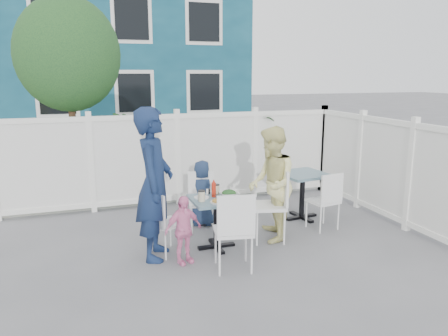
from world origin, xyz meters
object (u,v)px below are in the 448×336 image
object	(u,v)px
chair_left	(163,218)
chair_near	(235,226)
main_table	(216,210)
boy	(202,193)
toddler	(183,230)
chair_back	(202,196)
man	(154,184)
spare_table	(303,183)
chair_right	(275,199)
woman	(271,184)

from	to	relation	value
chair_left	chair_near	xyz separation A→B (m)	(0.69, -0.75, 0.07)
main_table	chair_near	xyz separation A→B (m)	(-0.02, -0.75, 0.03)
boy	toddler	distance (m)	1.39
main_table	chair_back	xyz separation A→B (m)	(0.02, 0.78, -0.03)
man	boy	distance (m)	1.37
spare_table	chair_left	xyz separation A→B (m)	(-2.37, -0.72, -0.09)
chair_right	woman	distance (m)	0.21
chair_left	man	xyz separation A→B (m)	(-0.09, -0.03, 0.46)
chair_right	boy	xyz separation A→B (m)	(-0.78, 0.92, -0.09)
chair_back	main_table	bearing A→B (deg)	99.11
main_table	toddler	bearing A→B (deg)	-148.04
spare_table	chair_back	distance (m)	1.64
spare_table	toddler	world-z (taller)	toddler
spare_table	man	distance (m)	2.60
chair_back	chair_left	bearing A→B (deg)	57.57
spare_table	woman	xyz separation A→B (m)	(-0.85, -0.66, 0.22)
chair_near	boy	size ratio (longest dim) A/B	0.96
chair_near	toddler	size ratio (longest dim) A/B	1.13
boy	toddler	size ratio (longest dim) A/B	1.18
spare_table	chair_near	bearing A→B (deg)	-138.79
main_table	boy	bearing A→B (deg)	85.57
chair_left	woman	xyz separation A→B (m)	(1.52, 0.06, 0.31)
chair_back	man	bearing A→B (deg)	55.08
main_table	spare_table	distance (m)	1.81
spare_table	toddler	xyz separation A→B (m)	(-2.19, -1.05, -0.15)
main_table	man	bearing A→B (deg)	-177.99
spare_table	man	size ratio (longest dim) A/B	0.42
chair_back	chair_near	world-z (taller)	chair_near
spare_table	chair_near	xyz separation A→B (m)	(-1.68, -1.47, -0.02)
chair_near	woman	xyz separation A→B (m)	(0.83, 0.81, 0.23)
chair_left	boy	world-z (taller)	boy
chair_right	woman	bearing A→B (deg)	58.59
chair_back	spare_table	bearing A→B (deg)	-171.54
main_table	spare_table	xyz separation A→B (m)	(1.66, 0.72, 0.05)
chair_back	chair_near	distance (m)	1.54
boy	toddler	xyz separation A→B (m)	(-0.60, -1.26, -0.08)
chair_near	woman	size ratio (longest dim) A/B	0.61
chair_left	chair_back	bearing A→B (deg)	113.06
chair_back	man	world-z (taller)	man
woman	boy	bearing A→B (deg)	-121.32
chair_back	boy	bearing A→B (deg)	-98.25
main_table	boy	world-z (taller)	boy
chair_right	chair_back	bearing A→B (deg)	61.37
main_table	chair_right	size ratio (longest dim) A/B	0.67
man	woman	distance (m)	1.62
chair_near	main_table	bearing A→B (deg)	98.78
chair_near	man	bearing A→B (deg)	147.50
toddler	woman	bearing A→B (deg)	-1.53
spare_table	woman	bearing A→B (deg)	-142.11
spare_table	chair_left	distance (m)	2.48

